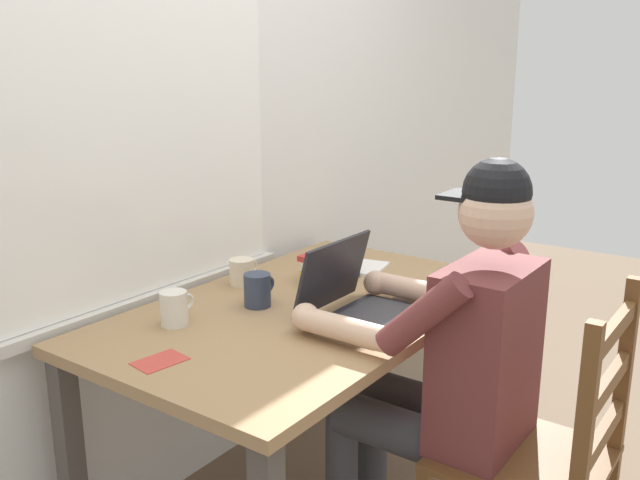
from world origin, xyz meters
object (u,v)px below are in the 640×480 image
(coffee_mug_spare, at_px, (242,272))
(coffee_mug_dark, at_px, (258,290))
(desk, at_px, (307,332))
(computer_mouse, at_px, (426,293))
(landscape_photo_print, at_px, (160,361))
(book_stack_main, at_px, (329,265))
(seated_person, at_px, (449,356))
(wooden_chair, at_px, (543,462))
(coffee_mug_white, at_px, (175,308))
(laptop, at_px, (357,300))

(coffee_mug_spare, bearing_deg, coffee_mug_dark, -125.60)
(desk, relative_size, computer_mouse, 13.86)
(desk, xyz_separation_m, computer_mouse, (0.28, -0.27, 0.11))
(landscape_photo_print, bearing_deg, coffee_mug_spare, 31.06)
(coffee_mug_dark, xyz_separation_m, book_stack_main, (0.35, -0.03, -0.00))
(coffee_mug_dark, height_order, book_stack_main, coffee_mug_dark)
(seated_person, height_order, computer_mouse, seated_person)
(desk, distance_m, seated_person, 0.49)
(wooden_chair, relative_size, book_stack_main, 4.47)
(seated_person, height_order, landscape_photo_print, seated_person)
(coffee_mug_white, xyz_separation_m, coffee_mug_spare, (0.40, 0.09, -0.01))
(seated_person, bearing_deg, book_stack_main, 66.28)
(laptop, bearing_deg, book_stack_main, 47.65)
(laptop, relative_size, coffee_mug_dark, 2.69)
(desk, relative_size, coffee_mug_dark, 11.31)
(computer_mouse, height_order, book_stack_main, book_stack_main)
(coffee_mug_spare, bearing_deg, computer_mouse, -67.25)
(laptop, height_order, landscape_photo_print, laptop)
(seated_person, bearing_deg, computer_mouse, 37.57)
(desk, height_order, book_stack_main, book_stack_main)
(computer_mouse, xyz_separation_m, coffee_mug_white, (-0.64, 0.49, 0.03))
(coffee_mug_white, relative_size, landscape_photo_print, 0.90)
(landscape_photo_print, bearing_deg, wooden_chair, -47.82)
(seated_person, distance_m, coffee_mug_dark, 0.63)
(coffee_mug_dark, height_order, coffee_mug_spare, coffee_mug_dark)
(coffee_mug_spare, bearing_deg, wooden_chair, -92.02)
(coffee_mug_spare, bearing_deg, desk, -96.65)
(coffee_mug_white, xyz_separation_m, book_stack_main, (0.61, -0.12, 0.00))
(coffee_mug_spare, xyz_separation_m, book_stack_main, (0.22, -0.21, 0.01))
(book_stack_main, xyz_separation_m, landscape_photo_print, (-0.81, -0.04, -0.05))
(desk, distance_m, wooden_chair, 0.79)
(desk, xyz_separation_m, laptop, (0.00, -0.18, 0.15))
(laptop, height_order, computer_mouse, laptop)
(desk, distance_m, coffee_mug_spare, 0.34)
(coffee_mug_white, relative_size, coffee_mug_dark, 0.96)
(seated_person, distance_m, laptop, 0.32)
(book_stack_main, bearing_deg, desk, -159.75)
(computer_mouse, bearing_deg, laptop, 161.62)
(computer_mouse, relative_size, coffee_mug_spare, 0.82)
(coffee_mug_dark, relative_size, book_stack_main, 0.57)
(landscape_photo_print, bearing_deg, book_stack_main, 10.94)
(desk, xyz_separation_m, book_stack_main, (0.25, 0.09, 0.14))
(desk, bearing_deg, coffee_mug_spare, 83.35)
(laptop, xyz_separation_m, book_stack_main, (0.25, 0.28, -0.00))
(coffee_mug_dark, bearing_deg, desk, -51.47)
(desk, distance_m, laptop, 0.23)
(seated_person, relative_size, coffee_mug_dark, 10.29)
(landscape_photo_print, bearing_deg, coffee_mug_white, 46.51)
(desk, relative_size, coffee_mug_white, 11.80)
(coffee_mug_white, bearing_deg, seated_person, -63.06)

